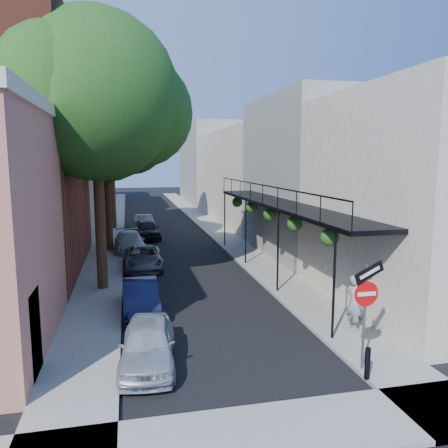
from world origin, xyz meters
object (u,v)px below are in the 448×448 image
oak_mid (112,133)px  parked_car_d (130,242)px  sign_post (366,298)px  bollard (367,363)px  parked_car_f (145,222)px  pedestrian (354,302)px  oak_far (116,124)px  parked_car_a (148,344)px  parked_car_e (147,229)px  parked_car_c (143,258)px  parked_car_b (141,297)px  oak_near (107,101)px

oak_mid → parked_car_d: size_ratio=2.46×
sign_post → bollard: 1.60m
parked_car_f → pedestrian: 23.33m
bollard → oak_mid: bearing=109.9°
parked_car_f → oak_mid: bearing=-109.8°
bollard → oak_far: oak_far is taller
parked_car_a → parked_car_f: bearing=93.0°
parked_car_a → parked_car_f: parked_car_a is taller
bollard → parked_car_e: 22.01m
oak_far → parked_car_c: 15.94m
parked_car_c → parked_car_d: bearing=98.9°
parked_car_a → parked_car_b: 4.18m
parked_car_c → parked_car_f: bearing=88.1°
sign_post → oak_mid: bearing=110.9°
parked_car_e → sign_post: bearing=-83.8°
oak_far → parked_car_e: oak_far is taller
bollard → parked_car_f: 25.96m
bollard → parked_car_a: 5.67m
bollard → parked_car_a: bearing=157.8°
parked_car_a → bollard: bearing=-17.1°
oak_mid → parked_car_e: (2.02, 3.84, -6.39)m
parked_car_d → oak_mid: bearing=145.3°
oak_near → parked_car_c: bearing=65.8°
sign_post → parked_car_f: sign_post is taller
oak_far → parked_car_c: (1.39, -13.89, -7.70)m
oak_far → parked_car_d: size_ratio=2.87×
parked_car_d → parked_car_f: bearing=77.1°
oak_near → pedestrian: 12.30m
oak_far → pedestrian: oak_far is taller
oak_mid → parked_car_c: size_ratio=2.54×
sign_post → bollard: size_ratio=3.74×
parked_car_e → pedestrian: (5.65, -18.61, 0.36)m
oak_mid → parked_car_c: oak_mid is taller
oak_near → parked_car_d: size_ratio=2.76×
oak_mid → parked_car_c: bearing=-73.3°
oak_far → parked_car_f: size_ratio=3.36×
bollard → parked_car_e: bearing=101.5°
sign_post → parked_car_f: size_ratio=0.84×
parked_car_a → parked_car_e: (0.85, 19.43, 0.05)m
oak_far → bollard: bearing=-76.6°
parked_car_d → parked_car_e: bearing=69.7°
oak_mid → bollard: bearing=-70.1°
bollard → oak_far: bearing=103.4°
parked_car_a → parked_car_c: size_ratio=0.89×
parked_car_c → pedestrian: size_ratio=2.23×
parked_car_d → parked_car_e: parked_car_e is taller
oak_mid → pedestrian: bearing=-62.6°
parked_car_c → parked_car_e: 8.71m
bollard → oak_near: (-6.37, 9.76, 7.36)m
bollard → oak_far: 28.58m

